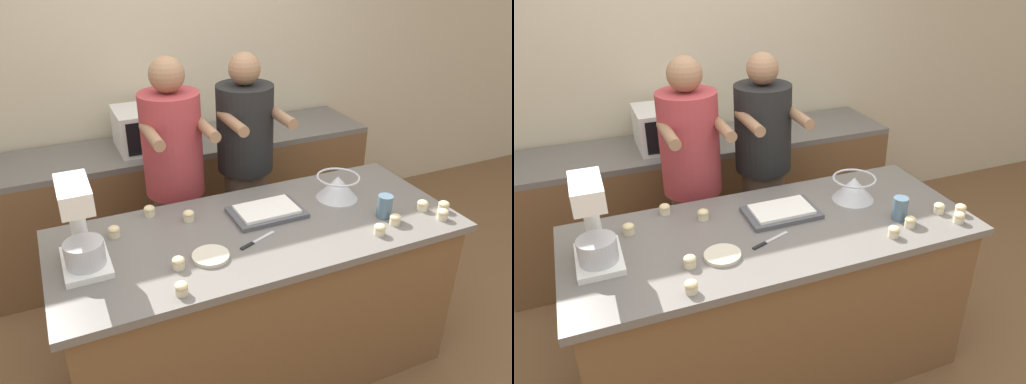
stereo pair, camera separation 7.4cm
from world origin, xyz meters
The scene contains 23 objects.
ground_plane centered at (0.00, 0.00, 0.00)m, with size 16.00×16.00×0.00m, color brown.
back_wall centered at (0.00, 1.69, 1.35)m, with size 10.00×0.06×2.70m.
island_counter centered at (0.00, 0.00, 0.46)m, with size 2.04×0.85×0.91m.
back_counter centered at (0.00, 1.34, 0.45)m, with size 2.80×0.60×0.90m.
person_left centered at (-0.23, 0.71, 0.86)m, with size 0.36×0.52×1.64m.
person_right centered at (0.23, 0.71, 0.85)m, with size 0.36×0.51×1.63m.
stand_mixer centered at (-0.83, 0.02, 1.09)m, with size 0.20×0.30×0.41m.
mixing_bowl centered at (0.53, 0.12, 0.98)m, with size 0.24×0.24×0.13m.
baking_tray centered at (0.09, 0.10, 0.93)m, with size 0.38×0.25×0.04m.
microwave_oven centered at (-0.20, 1.34, 1.04)m, with size 0.50×0.39×0.28m.
drinking_glass centered at (0.63, -0.16, 0.97)m, with size 0.08×0.08×0.12m.
small_plate centered at (-0.31, -0.15, 0.92)m, with size 0.17×0.17×0.02m.
knife centered at (-0.07, -0.11, 0.92)m, with size 0.21×0.09×0.01m.
cupcake_0 centered at (0.86, -0.19, 0.94)m, with size 0.06×0.06×0.06m.
cupcake_1 centered at (0.89, -0.31, 0.94)m, with size 0.06×0.06×0.06m.
cupcake_2 centered at (0.96, -0.24, 0.94)m, with size 0.06×0.06×0.06m.
cupcake_3 centered at (-0.30, 0.21, 0.94)m, with size 0.06×0.06×0.06m.
cupcake_4 centered at (0.51, -0.30, 0.94)m, with size 0.06×0.06×0.06m.
cupcake_5 centered at (-0.47, 0.35, 0.94)m, with size 0.06×0.06×0.06m.
cupcake_6 centered at (-0.50, -0.34, 0.94)m, with size 0.06×0.06×0.06m.
cupcake_7 centered at (-0.47, -0.17, 0.94)m, with size 0.06×0.06×0.06m.
cupcake_8 centered at (0.64, -0.25, 0.94)m, with size 0.06×0.06×0.06m.
cupcake_9 centered at (-0.67, 0.21, 0.94)m, with size 0.06×0.06×0.06m.
Camera 2 is at (-0.82, -1.97, 2.20)m, focal length 35.00 mm.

